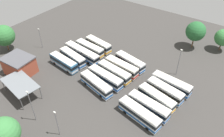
{
  "coord_description": "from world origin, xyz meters",
  "views": [
    {
      "loc": [
        -28.66,
        41.2,
        42.94
      ],
      "look_at": [
        1.99,
        -1.55,
        1.52
      ],
      "focal_mm": 35.39,
      "sensor_mm": 36.0,
      "label": 1
    }
  ],
  "objects_px": {
    "bus_row2_slot4": "(64,62)",
    "tree_northeast": "(223,38)",
    "bus_row0_slot0": "(171,84)",
    "lamp_post_mid_lot": "(57,123)",
    "bus_row1_slot1": "(121,67)",
    "bus_row2_slot1": "(90,49)",
    "bus_row2_slot3": "(73,57)",
    "tree_north_edge": "(4,35)",
    "bus_row0_slot4": "(139,114)",
    "bus_row0_slot3": "(149,106)",
    "depot_building": "(20,65)",
    "lamp_post_far_corner": "(40,37)",
    "bus_row1_slot4": "(96,84)",
    "tree_west_edge": "(4,133)",
    "bus_row1_slot0": "(130,62)",
    "bus_row2_slot0": "(98,45)",
    "maintenance_shelter": "(20,83)",
    "lamp_post_near_entrance": "(179,61)",
    "bus_row0_slot1": "(165,91)",
    "bus_row2_slot2": "(82,53)",
    "bus_row0_slot2": "(156,98)",
    "tree_east_edge": "(196,31)",
    "bus_row1_slot2": "(114,72)",
    "lamp_post_by_building": "(31,105)",
    "bus_row1_slot3": "(105,78)"
  },
  "relations": [
    {
      "from": "bus_row2_slot4",
      "to": "tree_northeast",
      "type": "height_order",
      "value": "tree_northeast"
    },
    {
      "from": "bus_row0_slot0",
      "to": "lamp_post_mid_lot",
      "type": "xyz_separation_m",
      "value": [
        14.26,
        28.69,
        2.43
      ]
    },
    {
      "from": "bus_row1_slot1",
      "to": "bus_row2_slot1",
      "type": "xyz_separation_m",
      "value": [
        14.53,
        -2.27,
        -0.0
      ]
    },
    {
      "from": "bus_row2_slot3",
      "to": "tree_north_edge",
      "type": "bearing_deg",
      "value": 18.64
    },
    {
      "from": "bus_row0_slot4",
      "to": "lamp_post_mid_lot",
      "type": "height_order",
      "value": "lamp_post_mid_lot"
    },
    {
      "from": "bus_row0_slot3",
      "to": "tree_north_edge",
      "type": "relative_size",
      "value": 1.22
    },
    {
      "from": "depot_building",
      "to": "lamp_post_far_corner",
      "type": "relative_size",
      "value": 1.2
    },
    {
      "from": "bus_row2_slot1",
      "to": "bus_row1_slot4",
      "type": "bearing_deg",
      "value": 135.76
    },
    {
      "from": "tree_northeast",
      "to": "bus_row0_slot4",
      "type": "bearing_deg",
      "value": 79.93
    },
    {
      "from": "bus_row1_slot1",
      "to": "tree_west_edge",
      "type": "distance_m",
      "value": 36.28
    },
    {
      "from": "bus_row1_slot0",
      "to": "tree_west_edge",
      "type": "relative_size",
      "value": 1.15
    },
    {
      "from": "depot_building",
      "to": "bus_row2_slot0",
      "type": "bearing_deg",
      "value": -114.35
    },
    {
      "from": "bus_row2_slot4",
      "to": "maintenance_shelter",
      "type": "distance_m",
      "value": 15.41
    },
    {
      "from": "bus_row2_slot0",
      "to": "bus_row0_slot4",
      "type": "bearing_deg",
      "value": 145.7
    },
    {
      "from": "lamp_post_near_entrance",
      "to": "tree_west_edge",
      "type": "height_order",
      "value": "tree_west_edge"
    },
    {
      "from": "bus_row2_slot1",
      "to": "lamp_post_near_entrance",
      "type": "xyz_separation_m",
      "value": [
        -28.73,
        -6.47,
        3.05
      ]
    },
    {
      "from": "bus_row0_slot3",
      "to": "bus_row2_slot3",
      "type": "relative_size",
      "value": 1.06
    },
    {
      "from": "bus_row1_slot1",
      "to": "bus_row2_slot1",
      "type": "distance_m",
      "value": 14.7
    },
    {
      "from": "bus_row0_slot1",
      "to": "maintenance_shelter",
      "type": "xyz_separation_m",
      "value": [
        31.46,
        21.92,
        2.23
      ]
    },
    {
      "from": "bus_row2_slot2",
      "to": "bus_row2_slot3",
      "type": "relative_size",
      "value": 1.34
    },
    {
      "from": "maintenance_shelter",
      "to": "tree_northeast",
      "type": "bearing_deg",
      "value": -124.74
    },
    {
      "from": "bus_row0_slot2",
      "to": "bus_row2_slot4",
      "type": "xyz_separation_m",
      "value": [
        30.61,
        2.9,
        0.0
      ]
    },
    {
      "from": "bus_row0_slot0",
      "to": "bus_row1_slot4",
      "type": "xyz_separation_m",
      "value": [
        16.86,
        12.17,
        -0.0
      ]
    },
    {
      "from": "bus_row0_slot4",
      "to": "bus_row2_slot2",
      "type": "distance_m",
      "value": 30.61
    },
    {
      "from": "lamp_post_mid_lot",
      "to": "bus_row0_slot1",
      "type": "bearing_deg",
      "value": -119.06
    },
    {
      "from": "bus_row0_slot3",
      "to": "tree_north_edge",
      "type": "height_order",
      "value": "tree_north_edge"
    },
    {
      "from": "bus_row2_slot0",
      "to": "lamp_post_far_corner",
      "type": "bearing_deg",
      "value": 33.01
    },
    {
      "from": "bus_row2_slot4",
      "to": "lamp_post_near_entrance",
      "type": "height_order",
      "value": "lamp_post_near_entrance"
    },
    {
      "from": "lamp_post_mid_lot",
      "to": "tree_east_edge",
      "type": "bearing_deg",
      "value": -102.17
    },
    {
      "from": "bus_row1_slot2",
      "to": "bus_row2_slot3",
      "type": "bearing_deg",
      "value": 5.72
    },
    {
      "from": "maintenance_shelter",
      "to": "tree_east_edge",
      "type": "height_order",
      "value": "tree_east_edge"
    },
    {
      "from": "bus_row1_slot4",
      "to": "lamp_post_by_building",
      "type": "bearing_deg",
      "value": 73.36
    },
    {
      "from": "lamp_post_near_entrance",
      "to": "bus_row2_slot1",
      "type": "bearing_deg",
      "value": 12.7
    },
    {
      "from": "bus_row0_slot2",
      "to": "bus_row2_slot0",
      "type": "height_order",
      "value": "same"
    },
    {
      "from": "bus_row1_slot2",
      "to": "bus_row2_slot0",
      "type": "xyz_separation_m",
      "value": [
        13.38,
        -9.35,
        -0.0
      ]
    },
    {
      "from": "lamp_post_mid_lot",
      "to": "bus_row1_slot0",
      "type": "bearing_deg",
      "value": -89.13
    },
    {
      "from": "bus_row0_slot4",
      "to": "lamp_post_near_entrance",
      "type": "xyz_separation_m",
      "value": [
        -0.61,
        -21.4,
        3.05
      ]
    },
    {
      "from": "depot_building",
      "to": "tree_northeast",
      "type": "relative_size",
      "value": 1.15
    },
    {
      "from": "bus_row1_slot1",
      "to": "tree_west_edge",
      "type": "xyz_separation_m",
      "value": [
        4.15,
        35.79,
        4.23
      ]
    },
    {
      "from": "bus_row2_slot0",
      "to": "tree_north_edge",
      "type": "distance_m",
      "value": 31.92
    },
    {
      "from": "bus_row1_slot2",
      "to": "lamp_post_far_corner",
      "type": "bearing_deg",
      "value": 3.0
    },
    {
      "from": "lamp_post_near_entrance",
      "to": "tree_east_edge",
      "type": "bearing_deg",
      "value": -85.2
    },
    {
      "from": "bus_row0_slot2",
      "to": "lamp_post_far_corner",
      "type": "bearing_deg",
      "value": -0.89
    },
    {
      "from": "bus_row0_slot3",
      "to": "tree_north_edge",
      "type": "bearing_deg",
      "value": 3.94
    },
    {
      "from": "bus_row2_slot1",
      "to": "lamp_post_far_corner",
      "type": "distance_m",
      "value": 17.74
    },
    {
      "from": "bus_row1_slot0",
      "to": "bus_row1_slot3",
      "type": "xyz_separation_m",
      "value": [
        1.75,
        10.47,
        0.0
      ]
    },
    {
      "from": "bus_row0_slot2",
      "to": "bus_row1_slot2",
      "type": "height_order",
      "value": "same"
    },
    {
      "from": "bus_row1_slot3",
      "to": "tree_north_edge",
      "type": "distance_m",
      "value": 38.88
    },
    {
      "from": "bus_row2_slot0",
      "to": "bus_row2_slot1",
      "type": "xyz_separation_m",
      "value": [
        0.79,
        3.71,
        0.0
      ]
    },
    {
      "from": "bus_row1_slot2",
      "to": "tree_east_edge",
      "type": "height_order",
      "value": "tree_east_edge"
    }
  ]
}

